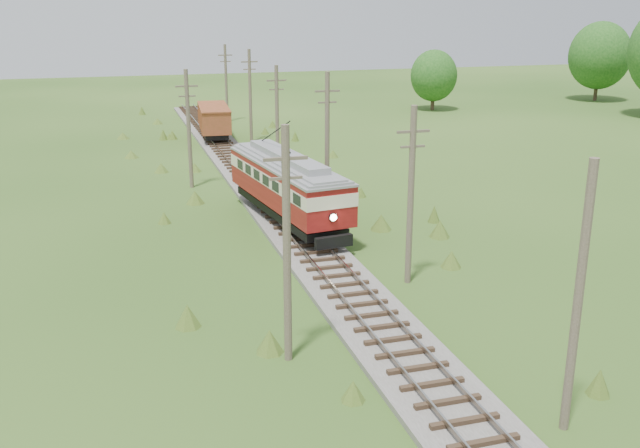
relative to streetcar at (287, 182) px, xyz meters
name	(u,v)px	position (x,y,z in m)	size (l,w,h in m)	color
railbed_main	(269,201)	(0.00, 5.26, -2.55)	(3.60, 96.00, 0.57)	#605B54
streetcar	(287,182)	(0.00, 0.00, 0.00)	(4.75, 13.16, 5.96)	black
gondola	(214,119)	(0.00, 29.84, -0.64)	(3.47, 8.77, 2.85)	black
gravel_pile	(274,148)	(4.02, 21.04, -2.13)	(3.59, 3.80, 1.30)	gray
utility_pole_r_1	(578,301)	(3.10, -23.74, 1.66)	(0.30, 0.30, 8.80)	brown
utility_pole_r_2	(411,194)	(3.30, -10.74, 1.68)	(1.60, 0.30, 8.60)	brown
utility_pole_r_3	(327,141)	(3.20, 2.26, 1.89)	(1.60, 0.30, 9.00)	brown
utility_pole_r_4	(277,117)	(3.00, 15.26, 1.58)	(1.60, 0.30, 8.40)	brown
utility_pole_r_5	(250,95)	(3.40, 28.26, 1.83)	(1.60, 0.30, 8.90)	brown
utility_pole_r_6	(226,82)	(3.20, 41.26, 1.73)	(1.60, 0.30, 8.70)	brown
utility_pole_l_a	(287,245)	(-4.20, -16.74, 1.89)	(1.60, 0.30, 9.00)	brown
utility_pole_l_b	(189,128)	(-4.50, 11.26, 1.68)	(1.60, 0.30, 8.60)	brown
tree_right_5	(600,55)	(56.00, 45.26, 3.45)	(8.40, 8.40, 10.82)	#38281C
tree_mid_b	(434,76)	(30.00, 43.26, 1.59)	(5.88, 5.88, 7.57)	#38281C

